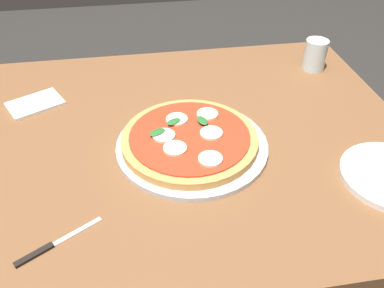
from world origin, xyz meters
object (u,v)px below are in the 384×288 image
pizza (190,139)px  napkin (35,104)px  knife (49,247)px  glass_cup (315,55)px  dining_table (175,171)px  serving_tray (192,145)px

pizza → napkin: 0.43m
knife → glass_cup: bearing=-142.3°
knife → dining_table: bearing=-131.4°
serving_tray → glass_cup: glass_cup is taller
glass_cup → knife: bearing=37.7°
serving_tray → glass_cup: size_ratio=3.80×
serving_tray → knife: serving_tray is taller
dining_table → napkin: napkin is taller
glass_cup → napkin: bearing=5.3°
dining_table → napkin: (0.34, -0.18, 0.12)m
pizza → glass_cup: size_ratio=3.41×
serving_tray → pizza: (0.00, -0.00, 0.02)m
pizza → glass_cup: bearing=-143.7°
napkin → knife: napkin is taller
napkin → knife: (-0.08, 0.46, -0.00)m
pizza → napkin: bearing=-32.6°
serving_tray → napkin: (0.37, -0.24, -0.00)m
serving_tray → knife: (0.28, 0.23, -0.00)m
serving_tray → knife: 0.37m
serving_tray → napkin: size_ratio=2.58×
napkin → glass_cup: (-0.78, -0.07, 0.04)m
serving_tray → dining_table: bearing=-58.4°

